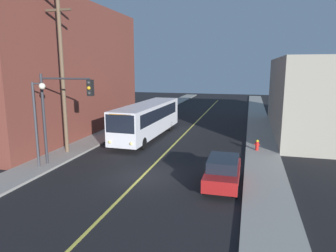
% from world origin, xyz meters
% --- Properties ---
extents(ground_plane, '(120.00, 120.00, 0.00)m').
position_xyz_m(ground_plane, '(0.00, 0.00, 0.00)').
color(ground_plane, black).
extents(sidewalk_left, '(2.50, 90.00, 0.15)m').
position_xyz_m(sidewalk_left, '(-7.25, 10.00, 0.07)').
color(sidewalk_left, gray).
rests_on(sidewalk_left, ground).
extents(sidewalk_right, '(2.50, 90.00, 0.15)m').
position_xyz_m(sidewalk_right, '(7.25, 10.00, 0.07)').
color(sidewalk_right, gray).
rests_on(sidewalk_right, ground).
extents(lane_stripe_center, '(0.16, 60.00, 0.01)m').
position_xyz_m(lane_stripe_center, '(0.00, 15.00, 0.01)').
color(lane_stripe_center, '#D8CC4C').
rests_on(lane_stripe_center, ground).
extents(building_left_brick, '(10.00, 22.27, 12.56)m').
position_xyz_m(building_left_brick, '(-13.49, 9.93, 6.28)').
color(building_left_brick, brown).
rests_on(building_left_brick, ground).
extents(city_bus, '(2.93, 12.22, 3.20)m').
position_xyz_m(city_bus, '(-3.04, 10.10, 1.82)').
color(city_bus, silver).
rests_on(city_bus, ground).
extents(parked_car_red, '(1.82, 4.40, 1.62)m').
position_xyz_m(parked_car_red, '(4.86, -0.22, 0.84)').
color(parked_car_red, maroon).
rests_on(parked_car_red, ground).
extents(utility_pole_near, '(2.40, 0.28, 11.88)m').
position_xyz_m(utility_pole_near, '(-7.30, 3.27, 6.62)').
color(utility_pole_near, brown).
rests_on(utility_pole_near, sidewalk_left).
extents(traffic_signal_left_corner, '(3.75, 0.48, 6.00)m').
position_xyz_m(traffic_signal_left_corner, '(-5.41, 0.34, 4.30)').
color(traffic_signal_left_corner, '#2D2D33').
rests_on(traffic_signal_left_corner, sidewalk_left).
extents(street_lamp_left, '(0.98, 0.40, 5.50)m').
position_xyz_m(street_lamp_left, '(-6.83, -0.38, 3.74)').
color(street_lamp_left, '#38383D').
rests_on(street_lamp_left, sidewalk_left).
extents(fire_hydrant, '(0.44, 0.26, 0.84)m').
position_xyz_m(fire_hydrant, '(6.85, 7.47, 0.58)').
color(fire_hydrant, red).
rests_on(fire_hydrant, sidewalk_right).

